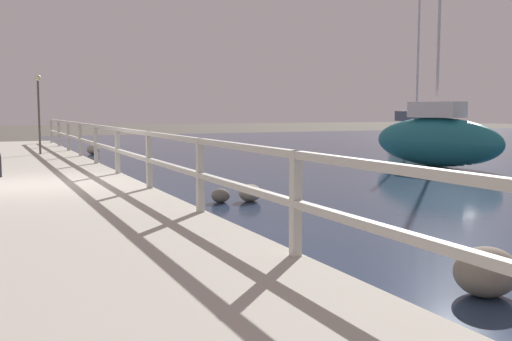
# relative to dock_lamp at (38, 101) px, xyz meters

# --- Properties ---
(ground_plane) EXTENTS (120.00, 120.00, 0.00)m
(ground_plane) POSITION_rel_dock_lamp_xyz_m (-0.91, -8.76, -2.08)
(ground_plane) COLOR #4C473D
(dock_walkway) EXTENTS (4.26, 36.00, 0.27)m
(dock_walkway) POSITION_rel_dock_lamp_xyz_m (-0.91, -8.76, -1.94)
(dock_walkway) COLOR #B2AD9E
(dock_walkway) RESTS_ON ground
(railing) EXTENTS (0.10, 32.50, 1.09)m
(railing) POSITION_rel_dock_lamp_xyz_m (1.12, -8.76, -1.06)
(railing) COLOR beige
(railing) RESTS_ON dock_walkway
(boulder_near_dock) EXTENTS (0.63, 0.57, 0.48)m
(boulder_near_dock) POSITION_rel_dock_lamp_xyz_m (2.53, -17.32, -1.84)
(boulder_near_dock) COLOR slate
(boulder_near_dock) RESTS_ON ground
(boulder_downstream) EXTENTS (0.45, 0.40, 0.34)m
(boulder_downstream) POSITION_rel_dock_lamp_xyz_m (2.90, -10.98, -1.91)
(boulder_downstream) COLOR gray
(boulder_downstream) RESTS_ON ground
(boulder_far_strip) EXTENTS (0.36, 0.33, 0.27)m
(boulder_far_strip) POSITION_rel_dock_lamp_xyz_m (2.34, -10.86, -1.94)
(boulder_far_strip) COLOR #666056
(boulder_far_strip) RESTS_ON ground
(boulder_water_edge) EXTENTS (0.51, 0.46, 0.38)m
(boulder_water_edge) POSITION_rel_dock_lamp_xyz_m (2.23, 2.87, -1.88)
(boulder_water_edge) COLOR gray
(boulder_water_edge) RESTS_ON ground
(dock_lamp) EXTENTS (0.21, 0.21, 2.67)m
(dock_lamp) POSITION_rel_dock_lamp_xyz_m (0.00, 0.00, 0.00)
(dock_lamp) COLOR #514C47
(dock_lamp) RESTS_ON dock_walkway
(sailboat_green) EXTENTS (3.30, 6.07, 7.47)m
(sailboat_green) POSITION_rel_dock_lamp_xyz_m (15.13, -1.00, -1.34)
(sailboat_green) COLOR #236B42
(sailboat_green) RESTS_ON water_surface
(sailboat_teal) EXTENTS (1.82, 4.92, 5.89)m
(sailboat_teal) POSITION_rel_dock_lamp_xyz_m (11.19, -6.72, -1.22)
(sailboat_teal) COLOR #1E707A
(sailboat_teal) RESTS_ON water_surface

